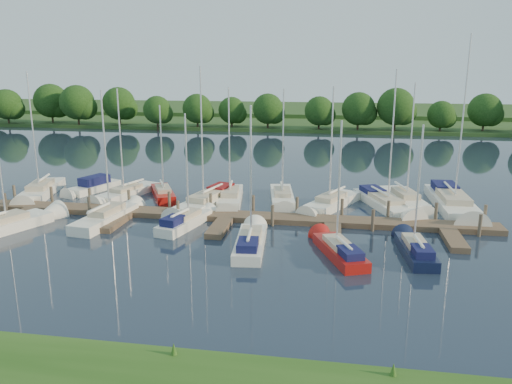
% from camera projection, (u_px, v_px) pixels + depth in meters
% --- Properties ---
extents(ground, '(260.00, 260.00, 0.00)m').
position_uv_depth(ground, '(201.00, 256.00, 30.90)').
color(ground, '#1B2436').
rests_on(ground, ground).
extents(dock, '(40.00, 6.00, 0.40)m').
position_uv_depth(dock, '(226.00, 219.00, 37.84)').
color(dock, '#4A3A29').
rests_on(dock, ground).
extents(mooring_pilings, '(38.24, 2.84, 2.00)m').
position_uv_depth(mooring_pilings, '(230.00, 209.00, 38.82)').
color(mooring_pilings, '#473D33').
rests_on(mooring_pilings, ground).
extents(far_shore, '(180.00, 30.00, 0.60)m').
position_uv_depth(far_shore, '(299.00, 122.00, 102.58)').
color(far_shore, '#26471B').
rests_on(far_shore, ground).
extents(distant_hill, '(220.00, 40.00, 1.40)m').
position_uv_depth(distant_hill, '(307.00, 110.00, 126.40)').
color(distant_hill, '#335223').
rests_on(distant_hill, ground).
extents(treeline, '(146.19, 9.06, 8.09)m').
position_uv_depth(treeline, '(308.00, 109.00, 88.91)').
color(treeline, '#38281C').
rests_on(treeline, ground).
extents(sailboat_n_0, '(3.98, 9.02, 11.47)m').
position_uv_depth(sailboat_n_0, '(41.00, 193.00, 45.34)').
color(sailboat_n_0, white).
rests_on(sailboat_n_0, ground).
extents(motorboat, '(3.40, 5.96, 1.78)m').
position_uv_depth(motorboat, '(93.00, 188.00, 46.82)').
color(motorboat, white).
rests_on(motorboat, ground).
extents(sailboat_n_2, '(3.78, 7.87, 9.95)m').
position_uv_depth(sailboat_n_2, '(126.00, 194.00, 44.92)').
color(sailboat_n_2, white).
rests_on(sailboat_n_2, ground).
extents(sailboat_n_3, '(4.02, 6.43, 8.59)m').
position_uv_depth(sailboat_n_3, '(163.00, 195.00, 44.56)').
color(sailboat_n_3, '#9E130E').
rests_on(sailboat_n_3, ground).
extents(sailboat_n_4, '(4.18, 9.39, 11.90)m').
position_uv_depth(sailboat_n_4, '(207.00, 203.00, 41.57)').
color(sailboat_n_4, white).
rests_on(sailboat_n_4, ground).
extents(sailboat_n_5, '(2.84, 7.99, 10.24)m').
position_uv_depth(sailboat_n_5, '(230.00, 199.00, 43.00)').
color(sailboat_n_5, white).
rests_on(sailboat_n_5, ground).
extents(sailboat_n_6, '(2.92, 7.97, 9.97)m').
position_uv_depth(sailboat_n_6, '(282.00, 198.00, 43.55)').
color(sailboat_n_6, white).
rests_on(sailboat_n_6, ground).
extents(sailboat_n_7, '(4.83, 7.81, 10.35)m').
position_uv_depth(sailboat_n_7, '(331.00, 204.00, 41.42)').
color(sailboat_n_7, white).
rests_on(sailboat_n_7, ground).
extents(sailboat_n_8, '(4.88, 9.20, 11.63)m').
position_uv_depth(sailboat_n_8, '(386.00, 204.00, 41.48)').
color(sailboat_n_8, white).
rests_on(sailboat_n_8, ground).
extents(sailboat_n_9, '(3.59, 8.31, 10.66)m').
position_uv_depth(sailboat_n_9, '(405.00, 201.00, 42.33)').
color(sailboat_n_9, white).
rests_on(sailboat_n_9, ground).
extents(sailboat_n_10, '(2.93, 11.40, 14.37)m').
position_uv_depth(sailboat_n_10, '(453.00, 204.00, 41.23)').
color(sailboat_n_10, white).
rests_on(sailboat_n_10, ground).
extents(sailboat_s_0, '(5.00, 9.03, 11.66)m').
position_uv_depth(sailboat_s_0, '(1.00, 228.00, 35.31)').
color(sailboat_s_0, white).
rests_on(sailboat_s_0, ground).
extents(sailboat_s_1, '(2.67, 7.96, 10.27)m').
position_uv_depth(sailboat_s_1, '(108.00, 218.00, 37.59)').
color(sailboat_s_1, white).
rests_on(sailboat_s_1, ground).
extents(sailboat_s_2, '(2.89, 6.63, 8.62)m').
position_uv_depth(sailboat_s_2, '(186.00, 222.00, 36.49)').
color(sailboat_s_2, white).
rests_on(sailboat_s_2, ground).
extents(sailboat_s_3, '(2.30, 7.44, 9.47)m').
position_uv_depth(sailboat_s_3, '(251.00, 243.00, 32.31)').
color(sailboat_s_3, white).
rests_on(sailboat_s_3, ground).
extents(sailboat_s_4, '(3.58, 6.68, 8.67)m').
position_uv_depth(sailboat_s_4, '(339.00, 251.00, 30.90)').
color(sailboat_s_4, '#9E130E').
rests_on(sailboat_s_4, ground).
extents(sailboat_s_5, '(2.05, 6.54, 8.44)m').
position_uv_depth(sailboat_s_5, '(415.00, 250.00, 30.96)').
color(sailboat_s_5, black).
rests_on(sailboat_s_5, ground).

